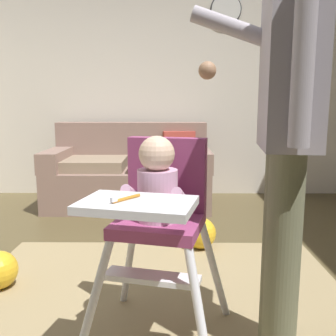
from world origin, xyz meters
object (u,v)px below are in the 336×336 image
(high_chair, at_px, (159,202))
(toy_ball_second, at_px, (200,233))
(couch, at_px, (130,173))
(adult_standing, at_px, (286,130))
(wall_clock, at_px, (226,10))

(high_chair, distance_m, toy_ball_second, 1.25)
(couch, relative_size, adult_standing, 0.99)
(adult_standing, bearing_deg, toy_ball_second, -70.71)
(high_chair, bearing_deg, wall_clock, -179.72)
(high_chair, distance_m, adult_standing, 0.60)
(couch, bearing_deg, toy_ball_second, 27.48)
(couch, height_order, adult_standing, adult_standing)
(toy_ball_second, height_order, wall_clock, wall_clock)
(adult_standing, distance_m, wall_clock, 3.11)
(adult_standing, xyz_separation_m, wall_clock, (0.15, 2.90, 1.13))
(couch, height_order, wall_clock, wall_clock)
(couch, height_order, high_chair, high_chair)
(couch, distance_m, adult_standing, 2.65)
(toy_ball_second, xyz_separation_m, wall_clock, (0.39, 1.73, 1.97))
(couch, xyz_separation_m, wall_clock, (1.04, 0.48, 1.76))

